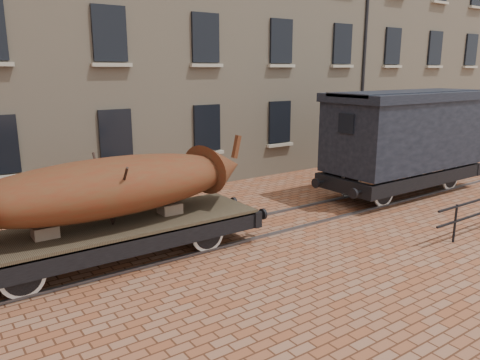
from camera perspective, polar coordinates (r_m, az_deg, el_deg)
ground at (r=13.39m, az=3.52°, el=-5.45°), size 90.00×90.00×0.00m
warehouse_cream at (r=22.84m, az=-6.69°, el=20.01°), size 40.00×10.19×14.00m
rail_track at (r=13.38m, az=3.52°, el=-5.33°), size 30.00×1.52×0.06m
flatcar_wagon at (r=11.04m, az=-15.22°, el=-6.11°), size 7.64×2.07×1.15m
iron_boat at (r=10.75m, az=-15.51°, el=-0.75°), size 7.37×2.40×1.73m
goods_van at (r=17.24m, az=19.53°, el=5.73°), size 6.95×2.53×3.60m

